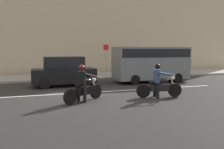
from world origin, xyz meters
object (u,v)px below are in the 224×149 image
motorcycle_with_rider_denim_blue (159,84)px  street_sign_post (106,57)px  parked_hatchback_black (64,71)px  motorcycle_with_rider_black_leather (84,86)px  parked_van_slate_gray (151,62)px

motorcycle_with_rider_denim_blue → street_sign_post: 8.95m
parked_hatchback_black → motorcycle_with_rider_denim_blue: bearing=-52.3°
motorcycle_with_rider_black_leather → street_sign_post: bearing=67.0°
motorcycle_with_rider_black_leather → street_sign_post: size_ratio=0.75×
motorcycle_with_rider_denim_blue → parked_hatchback_black: 6.18m
motorcycle_with_rider_denim_blue → street_sign_post: bearing=89.0°
motorcycle_with_rider_black_leather → parked_van_slate_gray: 7.34m
parked_hatchback_black → parked_van_slate_gray: bearing=-0.1°
motorcycle_with_rider_black_leather → motorcycle_with_rider_denim_blue: size_ratio=0.88×
motorcycle_with_rider_black_leather → parked_hatchback_black: 4.64m
motorcycle_with_rider_black_leather → parked_hatchback_black: size_ratio=0.50×
motorcycle_with_rider_black_leather → street_sign_post: 9.42m
motorcycle_with_rider_black_leather → parked_hatchback_black: parked_hatchback_black is taller
motorcycle_with_rider_black_leather → street_sign_post: (3.66, 8.62, 1.03)m
street_sign_post → parked_hatchback_black: bearing=-134.5°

